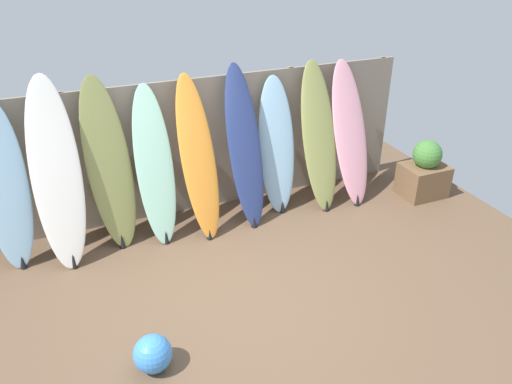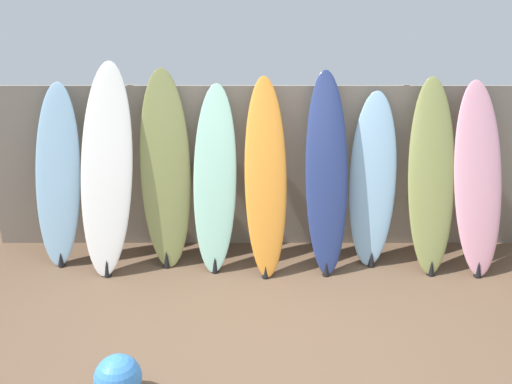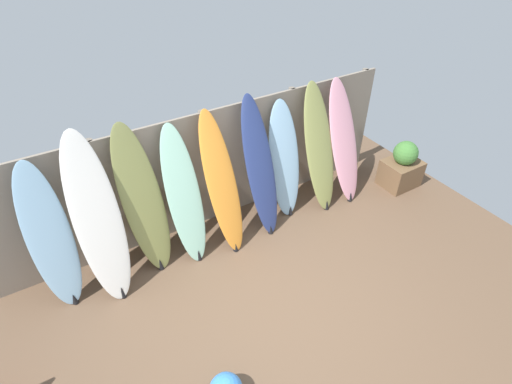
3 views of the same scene
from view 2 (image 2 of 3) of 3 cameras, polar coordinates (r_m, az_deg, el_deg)
ground at (r=4.85m, az=1.72°, el=-15.29°), size 7.68×7.68×0.00m
fence_back at (r=6.25m, az=1.34°, el=2.45°), size 6.08×0.11×1.80m
surfboard_skyblue_0 at (r=6.23m, az=-19.04°, el=1.44°), size 0.55×0.58×1.87m
surfboard_white_1 at (r=5.94m, az=-14.57°, el=2.11°), size 0.60×0.82×2.08m
surfboard_olive_2 at (r=5.94m, az=-8.89°, el=2.11°), size 0.58×0.65×2.00m
surfboard_seafoam_3 at (r=5.84m, az=-3.98°, el=1.18°), size 0.48×0.70×1.85m
surfboard_orange_4 at (r=5.74m, az=1.12°, el=1.42°), size 0.47×0.79×1.94m
surfboard_navy_5 at (r=5.80m, az=7.22°, el=1.77°), size 0.46×0.75×2.00m
surfboard_skyblue_6 at (r=6.03m, az=11.74°, el=1.11°), size 0.55×0.61×1.78m
surfboard_olive_7 at (r=6.06m, az=17.28°, el=1.46°), size 0.50×0.79×1.93m
surfboard_pink_8 at (r=6.19m, az=21.46°, el=1.20°), size 0.52×0.81×1.90m
beach_ball at (r=4.38m, az=-13.50°, el=-17.62°), size 0.34×0.34×0.34m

